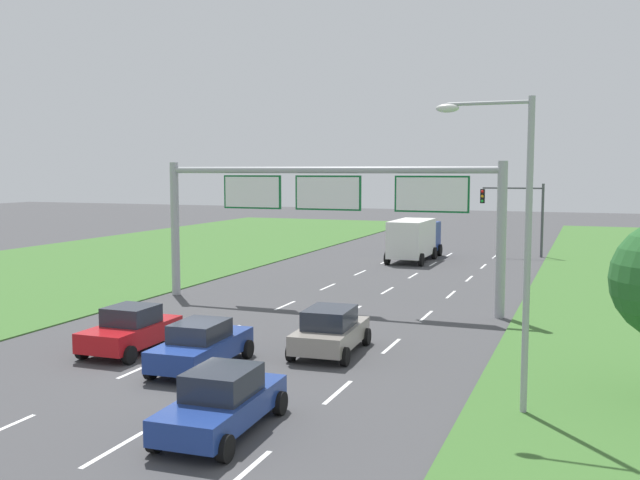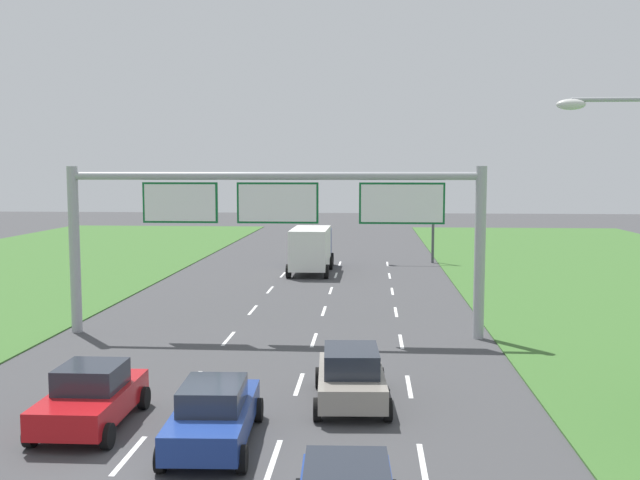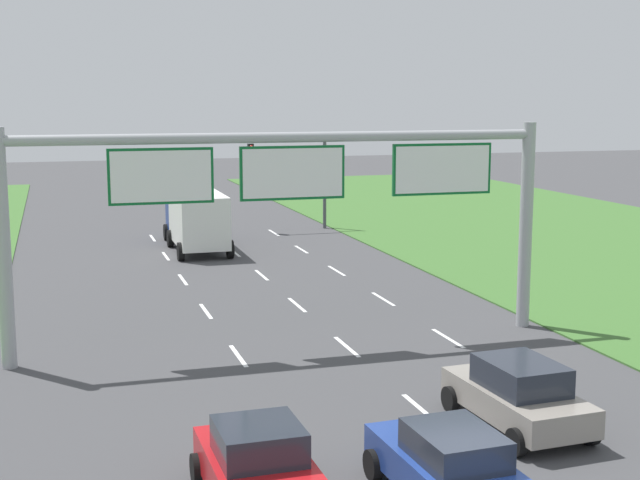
{
  "view_description": "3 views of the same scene",
  "coord_description": "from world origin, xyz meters",
  "px_view_note": "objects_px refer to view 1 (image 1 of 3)",
  "views": [
    {
      "loc": [
        12.13,
        -19.46,
        6.56
      ],
      "look_at": [
        0.02,
        12.16,
        3.27
      ],
      "focal_mm": 40.0,
      "sensor_mm": 36.0,
      "label": 1
    },
    {
      "loc": [
        4.0,
        -16.14,
        6.79
      ],
      "look_at": [
        1.65,
        16.72,
        3.61
      ],
      "focal_mm": 40.0,
      "sensor_mm": 36.0,
      "label": 2
    },
    {
      "loc": [
        -6.92,
        -13.92,
        7.83
      ],
      "look_at": [
        1.51,
        14.15,
        3.11
      ],
      "focal_mm": 50.0,
      "sensor_mm": 36.0,
      "label": 3
    }
  ],
  "objects_px": {
    "car_far_ahead": "(131,330)",
    "box_truck": "(415,238)",
    "car_mid_lane": "(222,401)",
    "sign_gantry": "(328,204)",
    "car_near_red": "(201,345)",
    "traffic_light_mast": "(516,206)",
    "street_lamp": "(513,227)",
    "car_lead_silver": "(330,330)"
  },
  "relations": [
    {
      "from": "car_far_ahead",
      "to": "box_truck",
      "type": "relative_size",
      "value": 0.53
    },
    {
      "from": "car_mid_lane",
      "to": "box_truck",
      "type": "xyz_separation_m",
      "value": [
        -3.59,
        35.68,
        0.86
      ]
    },
    {
      "from": "sign_gantry",
      "to": "box_truck",
      "type": "bearing_deg",
      "value": 90.59
    },
    {
      "from": "car_near_red",
      "to": "sign_gantry",
      "type": "height_order",
      "value": "sign_gantry"
    },
    {
      "from": "box_truck",
      "to": "sign_gantry",
      "type": "xyz_separation_m",
      "value": [
        0.19,
        -18.83,
        3.31
      ]
    },
    {
      "from": "box_truck",
      "to": "traffic_light_mast",
      "type": "height_order",
      "value": "traffic_light_mast"
    },
    {
      "from": "street_lamp",
      "to": "car_lead_silver",
      "type": "bearing_deg",
      "value": 148.04
    },
    {
      "from": "car_mid_lane",
      "to": "traffic_light_mast",
      "type": "xyz_separation_m",
      "value": [
        3.06,
        40.96,
        3.07
      ]
    },
    {
      "from": "car_mid_lane",
      "to": "car_near_red",
      "type": "bearing_deg",
      "value": 122.97
    },
    {
      "from": "car_far_ahead",
      "to": "traffic_light_mast",
      "type": "relative_size",
      "value": 0.73
    },
    {
      "from": "car_mid_lane",
      "to": "sign_gantry",
      "type": "height_order",
      "value": "sign_gantry"
    },
    {
      "from": "sign_gantry",
      "to": "street_lamp",
      "type": "xyz_separation_m",
      "value": [
        9.96,
        -12.73,
        0.11
      ]
    },
    {
      "from": "car_mid_lane",
      "to": "street_lamp",
      "type": "bearing_deg",
      "value": 29.71
    },
    {
      "from": "car_mid_lane",
      "to": "car_lead_silver",
      "type": "bearing_deg",
      "value": 88.71
    },
    {
      "from": "sign_gantry",
      "to": "car_near_red",
      "type": "bearing_deg",
      "value": -90.37
    },
    {
      "from": "box_truck",
      "to": "street_lamp",
      "type": "distance_m",
      "value": 33.34
    },
    {
      "from": "box_truck",
      "to": "car_near_red",
      "type": "bearing_deg",
      "value": -89.39
    },
    {
      "from": "sign_gantry",
      "to": "car_far_ahead",
      "type": "bearing_deg",
      "value": -108.33
    },
    {
      "from": "box_truck",
      "to": "street_lamp",
      "type": "height_order",
      "value": "street_lamp"
    },
    {
      "from": "car_far_ahead",
      "to": "street_lamp",
      "type": "relative_size",
      "value": 0.48
    },
    {
      "from": "car_far_ahead",
      "to": "traffic_light_mast",
      "type": "xyz_separation_m",
      "value": [
        10.07,
        35.02,
        3.06
      ]
    },
    {
      "from": "car_near_red",
      "to": "traffic_light_mast",
      "type": "height_order",
      "value": "traffic_light_mast"
    },
    {
      "from": "car_lead_silver",
      "to": "sign_gantry",
      "type": "height_order",
      "value": "sign_gantry"
    },
    {
      "from": "car_near_red",
      "to": "sign_gantry",
      "type": "xyz_separation_m",
      "value": [
        0.08,
        11.95,
        4.17
      ]
    },
    {
      "from": "car_lead_silver",
      "to": "car_far_ahead",
      "type": "xyz_separation_m",
      "value": [
        -6.85,
        -2.38,
        -0.02
      ]
    },
    {
      "from": "sign_gantry",
      "to": "traffic_light_mast",
      "type": "xyz_separation_m",
      "value": [
        6.46,
        24.11,
        -1.1
      ]
    },
    {
      "from": "car_mid_lane",
      "to": "street_lamp",
      "type": "relative_size",
      "value": 0.53
    },
    {
      "from": "car_near_red",
      "to": "box_truck",
      "type": "height_order",
      "value": "box_truck"
    },
    {
      "from": "box_truck",
      "to": "car_far_ahead",
      "type": "bearing_deg",
      "value": -96.17
    },
    {
      "from": "car_far_ahead",
      "to": "box_truck",
      "type": "bearing_deg",
      "value": 82.7
    },
    {
      "from": "box_truck",
      "to": "traffic_light_mast",
      "type": "distance_m",
      "value": 8.77
    },
    {
      "from": "car_lead_silver",
      "to": "car_near_red",
      "type": "bearing_deg",
      "value": -137.43
    },
    {
      "from": "car_near_red",
      "to": "car_mid_lane",
      "type": "relative_size",
      "value": 1.01
    },
    {
      "from": "car_lead_silver",
      "to": "traffic_light_mast",
      "type": "xyz_separation_m",
      "value": [
        3.22,
        32.64,
        3.04
      ]
    },
    {
      "from": "box_truck",
      "to": "street_lamp",
      "type": "relative_size",
      "value": 0.9
    },
    {
      "from": "car_lead_silver",
      "to": "box_truck",
      "type": "distance_m",
      "value": 27.6
    },
    {
      "from": "sign_gantry",
      "to": "street_lamp",
      "type": "distance_m",
      "value": 16.17
    },
    {
      "from": "car_mid_lane",
      "to": "sign_gantry",
      "type": "xyz_separation_m",
      "value": [
        -3.39,
        16.85,
        4.17
      ]
    },
    {
      "from": "car_near_red",
      "to": "car_mid_lane",
      "type": "height_order",
      "value": "car_mid_lane"
    },
    {
      "from": "car_mid_lane",
      "to": "traffic_light_mast",
      "type": "height_order",
      "value": "traffic_light_mast"
    },
    {
      "from": "car_near_red",
      "to": "car_far_ahead",
      "type": "xyz_separation_m",
      "value": [
        -3.54,
        1.04,
        0.02
      ]
    },
    {
      "from": "car_lead_silver",
      "to": "box_truck",
      "type": "bearing_deg",
      "value": 93.84
    }
  ]
}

